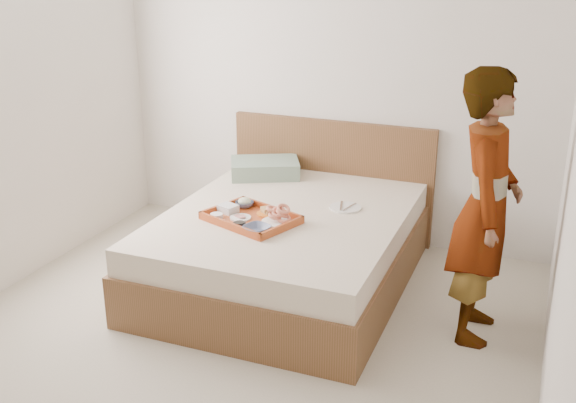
% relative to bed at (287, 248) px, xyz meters
% --- Properties ---
extents(ground, '(3.50, 4.00, 0.01)m').
position_rel_bed_xyz_m(ground, '(-0.02, -1.00, -0.27)').
color(ground, '#BEB5A1').
rests_on(ground, ground).
extents(wall_back, '(3.50, 0.01, 2.60)m').
position_rel_bed_xyz_m(wall_back, '(-0.02, 1.00, 1.04)').
color(wall_back, silver).
rests_on(wall_back, ground).
extents(wall_right, '(0.01, 4.00, 2.60)m').
position_rel_bed_xyz_m(wall_right, '(1.73, -1.00, 1.04)').
color(wall_right, silver).
rests_on(wall_right, ground).
extents(bed, '(1.65, 2.00, 0.53)m').
position_rel_bed_xyz_m(bed, '(0.00, 0.00, 0.00)').
color(bed, brown).
rests_on(bed, ground).
extents(headboard, '(1.65, 0.06, 0.95)m').
position_rel_bed_xyz_m(headboard, '(0.00, 0.97, 0.21)').
color(headboard, brown).
rests_on(headboard, ground).
extents(pillow, '(0.63, 0.55, 0.13)m').
position_rel_bed_xyz_m(pillow, '(-0.46, 0.68, 0.33)').
color(pillow, '#8BA08A').
rests_on(pillow, bed).
extents(tray, '(0.68, 0.59, 0.05)m').
position_rel_bed_xyz_m(tray, '(-0.16, -0.23, 0.29)').
color(tray, '#B14E1F').
rests_on(tray, bed).
extents(prawn_plate, '(0.25, 0.25, 0.01)m').
position_rel_bed_xyz_m(prawn_plate, '(0.02, -0.24, 0.29)').
color(prawn_plate, white).
rests_on(prawn_plate, tray).
extents(navy_bowl_big, '(0.21, 0.21, 0.04)m').
position_rel_bed_xyz_m(navy_bowl_big, '(-0.03, -0.42, 0.30)').
color(navy_bowl_big, '#1B214D').
rests_on(navy_bowl_big, tray).
extents(sauce_dish, '(0.11, 0.11, 0.03)m').
position_rel_bed_xyz_m(sauce_dish, '(-0.17, -0.39, 0.30)').
color(sauce_dish, black).
rests_on(sauce_dish, tray).
extents(meat_plate, '(0.18, 0.18, 0.01)m').
position_rel_bed_xyz_m(meat_plate, '(-0.23, -0.25, 0.29)').
color(meat_plate, white).
rests_on(meat_plate, tray).
extents(bread_plate, '(0.18, 0.18, 0.01)m').
position_rel_bed_xyz_m(bread_plate, '(-0.09, -0.12, 0.29)').
color(bread_plate, orange).
rests_on(bread_plate, tray).
extents(salad_bowl, '(0.16, 0.16, 0.04)m').
position_rel_bed_xyz_m(salad_bowl, '(-0.29, -0.05, 0.30)').
color(salad_bowl, '#1B214D').
rests_on(salad_bowl, tray).
extents(plastic_tub, '(0.15, 0.13, 0.05)m').
position_rel_bed_xyz_m(plastic_tub, '(-0.35, -0.18, 0.31)').
color(plastic_tub, silver).
rests_on(plastic_tub, tray).
extents(cheese_round, '(0.11, 0.11, 0.03)m').
position_rel_bed_xyz_m(cheese_round, '(-0.38, -0.30, 0.30)').
color(cheese_round, white).
rests_on(cheese_round, tray).
extents(dinner_plate, '(0.23, 0.23, 0.01)m').
position_rel_bed_xyz_m(dinner_plate, '(0.35, 0.22, 0.27)').
color(dinner_plate, white).
rests_on(dinner_plate, bed).
extents(person, '(0.41, 0.61, 1.62)m').
position_rel_bed_xyz_m(person, '(1.31, -0.18, 0.55)').
color(person, silver).
rests_on(person, ground).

